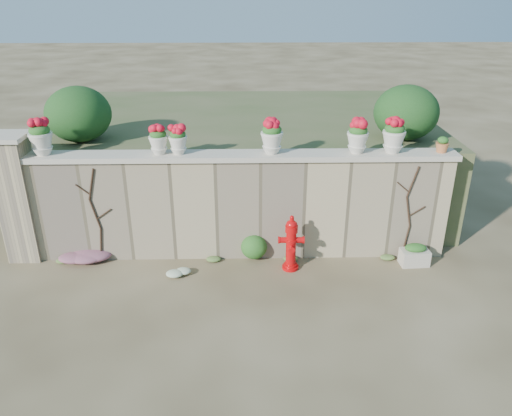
{
  "coord_description": "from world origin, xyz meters",
  "views": [
    {
      "loc": [
        0.16,
        -6.92,
        4.96
      ],
      "look_at": [
        0.32,
        1.4,
        1.18
      ],
      "focal_mm": 35.0,
      "sensor_mm": 36.0,
      "label": 1
    }
  ],
  "objects_px": {
    "planter_box": "(415,255)",
    "fire_hydrant": "(291,243)",
    "terracotta_pot": "(442,145)",
    "urn_pot_0": "(41,137)"
  },
  "relations": [
    {
      "from": "fire_hydrant",
      "to": "planter_box",
      "type": "bearing_deg",
      "value": 2.91
    },
    {
      "from": "planter_box",
      "to": "terracotta_pot",
      "type": "relative_size",
      "value": 1.94
    },
    {
      "from": "urn_pot_0",
      "to": "terracotta_pot",
      "type": "bearing_deg",
      "value": -0.0
    },
    {
      "from": "planter_box",
      "to": "terracotta_pot",
      "type": "height_order",
      "value": "terracotta_pot"
    },
    {
      "from": "planter_box",
      "to": "fire_hydrant",
      "type": "bearing_deg",
      "value": 178.52
    },
    {
      "from": "planter_box",
      "to": "urn_pot_0",
      "type": "bearing_deg",
      "value": 171.99
    },
    {
      "from": "urn_pot_0",
      "to": "planter_box",
      "type": "bearing_deg",
      "value": -4.05
    },
    {
      "from": "terracotta_pot",
      "to": "fire_hydrant",
      "type": "bearing_deg",
      "value": -167.99
    },
    {
      "from": "fire_hydrant",
      "to": "planter_box",
      "type": "distance_m",
      "value": 2.41
    },
    {
      "from": "planter_box",
      "to": "urn_pot_0",
      "type": "distance_m",
      "value": 7.25
    }
  ]
}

